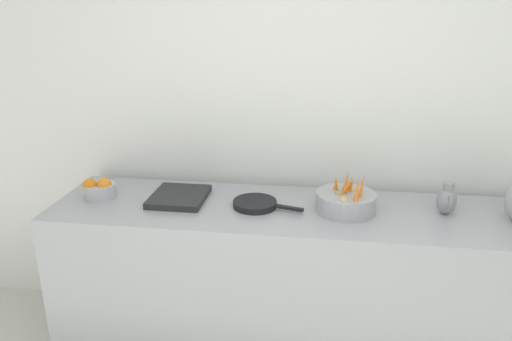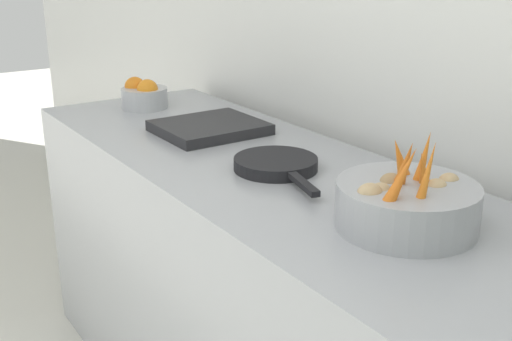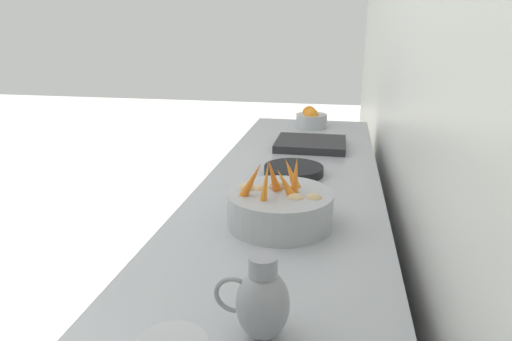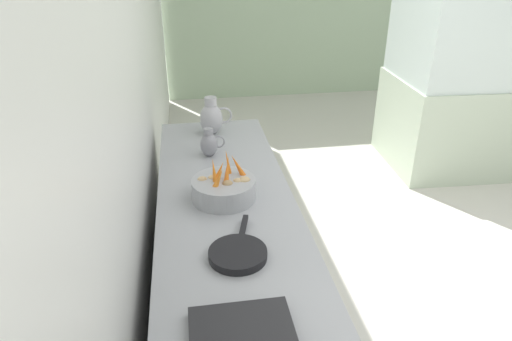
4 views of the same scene
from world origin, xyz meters
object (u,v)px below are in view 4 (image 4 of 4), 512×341
(vegetable_colander, at_px, (224,188))
(glass_block_booth, at_px, (459,58))
(metal_pitcher_tall, at_px, (212,118))
(skillet_on_counter, at_px, (238,253))
(metal_pitcher_short, at_px, (209,144))

(vegetable_colander, relative_size, glass_block_booth, 0.14)
(metal_pitcher_tall, bearing_deg, skillet_on_counter, -89.81)
(vegetable_colander, xyz_separation_m, metal_pitcher_short, (-0.04, 0.52, 0.02))
(skillet_on_counter, bearing_deg, vegetable_colander, 91.10)
(vegetable_colander, distance_m, glass_block_booth, 3.17)
(metal_pitcher_short, relative_size, glass_block_booth, 0.08)
(glass_block_booth, bearing_deg, skillet_on_counter, -134.31)
(metal_pitcher_short, relative_size, skillet_on_counter, 0.45)
(vegetable_colander, relative_size, metal_pitcher_short, 1.83)
(metal_pitcher_tall, distance_m, glass_block_booth, 2.69)
(metal_pitcher_tall, height_order, glass_block_booth, glass_block_booth)
(skillet_on_counter, bearing_deg, metal_pitcher_tall, 90.19)
(skillet_on_counter, xyz_separation_m, glass_block_booth, (2.44, 2.49, 0.14))
(skillet_on_counter, distance_m, glass_block_booth, 3.49)
(vegetable_colander, bearing_deg, metal_pitcher_tall, 89.68)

